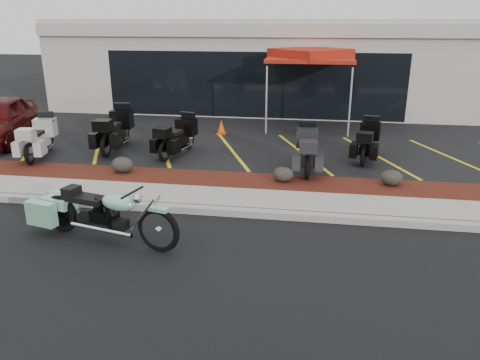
% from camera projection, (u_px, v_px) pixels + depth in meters
% --- Properties ---
extents(ground, '(90.00, 90.00, 0.00)m').
position_uv_depth(ground, '(183.00, 230.00, 9.40)').
color(ground, black).
rests_on(ground, ground).
extents(curb, '(24.00, 0.25, 0.15)m').
position_uv_depth(curb, '(194.00, 209.00, 10.21)').
color(curb, gray).
rests_on(curb, ground).
extents(sidewalk, '(24.00, 1.20, 0.15)m').
position_uv_depth(sidewalk, '(201.00, 198.00, 10.87)').
color(sidewalk, gray).
rests_on(sidewalk, ground).
extents(mulch_bed, '(24.00, 1.20, 0.16)m').
position_uv_depth(mulch_bed, '(212.00, 181.00, 11.99)').
color(mulch_bed, '#3A130D').
rests_on(mulch_bed, ground).
extents(upper_lot, '(26.00, 9.60, 0.15)m').
position_uv_depth(upper_lot, '(244.00, 133.00, 17.03)').
color(upper_lot, black).
rests_on(upper_lot, ground).
extents(dealership_building, '(18.00, 8.16, 4.00)m').
position_uv_depth(dealership_building, '(264.00, 64.00, 22.25)').
color(dealership_building, '#A9A399').
rests_on(dealership_building, ground).
extents(boulder_left, '(0.58, 0.48, 0.41)m').
position_uv_depth(boulder_left, '(122.00, 165.00, 12.36)').
color(boulder_left, black).
rests_on(boulder_left, mulch_bed).
extents(boulder_mid, '(0.52, 0.43, 0.37)m').
position_uv_depth(boulder_mid, '(283.00, 174.00, 11.66)').
color(boulder_mid, black).
rests_on(boulder_mid, mulch_bed).
extents(boulder_right, '(0.53, 0.44, 0.38)m').
position_uv_depth(boulder_right, '(391.00, 178.00, 11.40)').
color(boulder_right, black).
rests_on(boulder_right, mulch_bed).
extents(hero_cruiser, '(3.30, 1.55, 1.13)m').
position_uv_depth(hero_cruiser, '(158.00, 223.00, 8.33)').
color(hero_cruiser, '#80C7A7').
rests_on(hero_cruiser, ground).
extents(touring_white, '(1.21, 2.22, 1.22)m').
position_uv_depth(touring_white, '(47.00, 131.00, 14.34)').
color(touring_white, '#BBBAB6').
rests_on(touring_white, upper_lot).
extents(touring_black_front, '(1.03, 2.36, 1.34)m').
position_uv_depth(touring_black_front, '(124.00, 123.00, 15.14)').
color(touring_black_front, black).
rests_on(touring_black_front, upper_lot).
extents(touring_black_mid, '(1.20, 2.15, 1.18)m').
position_uv_depth(touring_black_mid, '(188.00, 130.00, 14.49)').
color(touring_black_mid, black).
rests_on(touring_black_mid, upper_lot).
extents(touring_grey, '(0.88, 2.12, 1.22)m').
position_uv_depth(touring_grey, '(307.00, 141.00, 13.12)').
color(touring_grey, '#28292D').
rests_on(touring_grey, upper_lot).
extents(touring_black_rear, '(1.17, 2.12, 1.16)m').
position_uv_depth(touring_black_rear, '(370.00, 135.00, 14.02)').
color(touring_black_rear, black).
rests_on(touring_black_rear, upper_lot).
extents(traffic_cone, '(0.35, 0.35, 0.51)m').
position_uv_depth(traffic_cone, '(221.00, 127.00, 16.51)').
color(traffic_cone, '#E14E07').
rests_on(traffic_cone, upper_lot).
extents(popup_canopy, '(3.29, 3.29, 2.85)m').
position_uv_depth(popup_canopy, '(310.00, 56.00, 16.93)').
color(popup_canopy, silver).
rests_on(popup_canopy, upper_lot).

